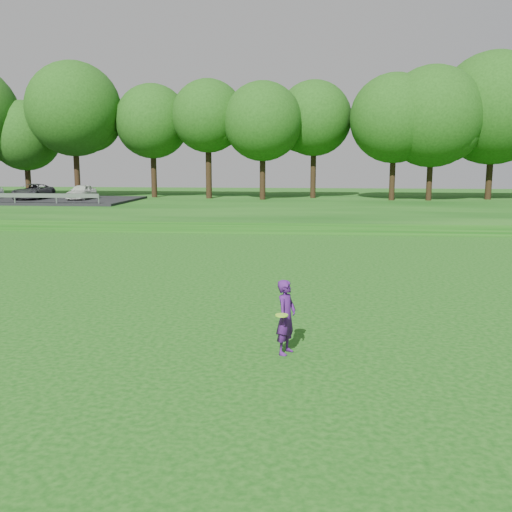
{
  "coord_description": "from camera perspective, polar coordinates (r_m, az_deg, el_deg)",
  "views": [
    {
      "loc": [
        2.2,
        -10.66,
        3.83
      ],
      "look_at": [
        0.72,
        4.33,
        1.3
      ],
      "focal_mm": 40.0,
      "sensor_mm": 36.0,
      "label": 1
    }
  ],
  "objects": [
    {
      "name": "ground",
      "position": [
        11.54,
        -5.77,
        -9.91
      ],
      "size": [
        140.0,
        140.0,
        0.0
      ],
      "primitive_type": "plane",
      "color": "#0E410C",
      "rests_on": "ground"
    },
    {
      "name": "berm",
      "position": [
        44.85,
        2.83,
        5.02
      ],
      "size": [
        130.0,
        30.0,
        0.6
      ],
      "primitive_type": "cube",
      "color": "#0E410C",
      "rests_on": "ground"
    },
    {
      "name": "walking_path",
      "position": [
        30.97,
        1.53,
        2.47
      ],
      "size": [
        130.0,
        1.6,
        0.04
      ],
      "primitive_type": "cube",
      "color": "gray",
      "rests_on": "ground"
    },
    {
      "name": "treeline",
      "position": [
        48.89,
        3.15,
        14.54
      ],
      "size": [
        104.0,
        7.0,
        15.0
      ],
      "primitive_type": null,
      "color": "#18420F",
      "rests_on": "berm"
    },
    {
      "name": "woman",
      "position": [
        11.42,
        3.03,
        -6.11
      ],
      "size": [
        0.54,
        0.79,
        1.5
      ],
      "color": "#451665",
      "rests_on": "ground"
    }
  ]
}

